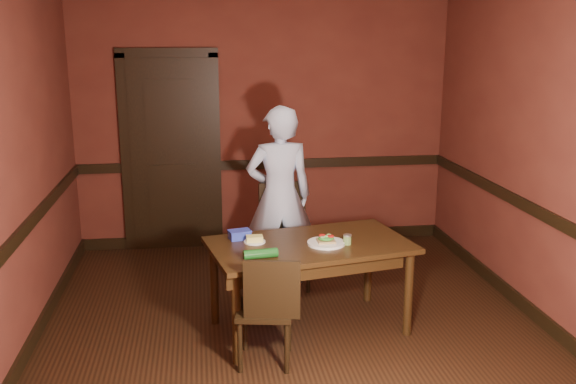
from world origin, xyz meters
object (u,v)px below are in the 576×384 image
object	(u,v)px
chair_near	(265,308)
food_tub	(240,235)
dining_table	(309,286)
sauce_jar	(347,239)
sandwich_plate	(326,242)
chair_far	(282,238)
cheese_saucer	(255,240)
person	(279,196)

from	to	relation	value
chair_near	food_tub	bearing A→B (deg)	-68.28
dining_table	chair_near	world-z (taller)	chair_near
sauce_jar	sandwich_plate	bearing A→B (deg)	172.15
sandwich_plate	food_tub	distance (m)	0.69
chair_far	sauce_jar	xyz separation A→B (m)	(0.38, -0.95, 0.28)
chair_far	food_tub	bearing A→B (deg)	-128.68
cheese_saucer	dining_table	bearing A→B (deg)	-9.26
sauce_jar	chair_far	bearing A→B (deg)	111.74
chair_far	sauce_jar	size ratio (longest dim) A/B	12.29
food_tub	dining_table	bearing A→B (deg)	-31.56
chair_far	chair_near	bearing A→B (deg)	-109.84
person	food_tub	distance (m)	0.94
chair_far	person	size ratio (longest dim) A/B	0.57
sauce_jar	chair_near	bearing A→B (deg)	-149.20
dining_table	food_tub	size ratio (longest dim) A/B	7.90
sandwich_plate	cheese_saucer	xyz separation A→B (m)	(-0.54, 0.12, 0.00)
sandwich_plate	dining_table	bearing A→B (deg)	155.84
dining_table	sandwich_plate	size ratio (longest dim) A/B	5.29
cheese_saucer	food_tub	bearing A→B (deg)	137.26
dining_table	chair_far	bearing A→B (deg)	85.31
chair_near	cheese_saucer	size ratio (longest dim) A/B	4.88
food_tub	cheese_saucer	bearing A→B (deg)	-56.62
chair_near	person	bearing A→B (deg)	-90.64
dining_table	food_tub	bearing A→B (deg)	151.07
dining_table	sauce_jar	world-z (taller)	sauce_jar
food_tub	sandwich_plate	bearing A→B (deg)	-32.77
person	chair_near	bearing A→B (deg)	75.65
person	cheese_saucer	xyz separation A→B (m)	(-0.31, -0.94, -0.10)
sandwich_plate	cheese_saucer	bearing A→B (deg)	167.32
person	chair_far	bearing A→B (deg)	91.24
person	sandwich_plate	bearing A→B (deg)	98.89
chair_far	cheese_saucer	bearing A→B (deg)	-119.06
dining_table	chair_near	size ratio (longest dim) A/B	1.86
chair_far	sauce_jar	distance (m)	1.06
chair_near	sauce_jar	world-z (taller)	chair_near
dining_table	chair_near	bearing A→B (deg)	-141.17
sauce_jar	food_tub	size ratio (longest dim) A/B	0.40
person	sandwich_plate	world-z (taller)	person
person	cheese_saucer	world-z (taller)	person
dining_table	cheese_saucer	world-z (taller)	cheese_saucer
cheese_saucer	sauce_jar	bearing A→B (deg)	-11.58
dining_table	person	size ratio (longest dim) A/B	0.91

